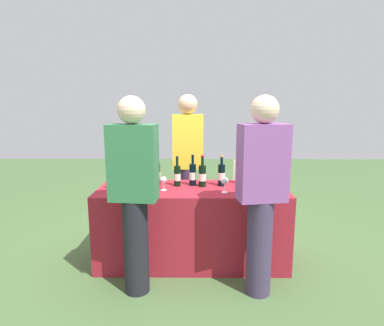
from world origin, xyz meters
TOP-DOWN VIEW (x-y plane):
  - ground_plane at (0.00, 0.00)m, footprint 12.00×12.00m
  - tasting_table at (0.00, 0.00)m, footprint 1.83×0.69m
  - wine_bottle_0 at (-0.52, 0.07)m, footprint 0.08×0.08m
  - wine_bottle_1 at (-0.35, 0.10)m, footprint 0.07×0.07m
  - wine_bottle_2 at (-0.15, 0.09)m, footprint 0.07×0.07m
  - wine_bottle_3 at (0.01, 0.11)m, footprint 0.07×0.07m
  - wine_bottle_4 at (0.10, 0.07)m, footprint 0.07×0.07m
  - wine_bottle_5 at (0.30, 0.09)m, footprint 0.07×0.07m
  - wine_bottle_6 at (0.51, 0.17)m, footprint 0.07×0.07m
  - wine_glass_0 at (-0.63, -0.11)m, footprint 0.07×0.07m
  - wine_glass_1 at (-0.38, -0.17)m, footprint 0.08×0.08m
  - wine_glass_2 at (-0.27, -0.08)m, footprint 0.06×0.06m
  - wine_glass_3 at (0.30, -0.16)m, footprint 0.07×0.07m
  - wine_glass_4 at (0.63, -0.18)m, footprint 0.06×0.06m
  - ice_bucket at (-0.70, -0.03)m, footprint 0.19×0.19m
  - server_pouring at (-0.05, 0.64)m, footprint 0.35×0.22m
  - guest_0 at (-0.46, -0.55)m, footprint 0.40×0.25m
  - guest_1 at (0.56, -0.57)m, footprint 0.40×0.26m
  - menu_board at (0.77, 0.88)m, footprint 0.51×0.15m

SIDE VIEW (x-z plane):
  - ground_plane at x=0.00m, z-range 0.00..0.00m
  - tasting_table at x=0.00m, z-range 0.00..0.76m
  - menu_board at x=0.77m, z-range 0.00..0.87m
  - ice_bucket at x=-0.70m, z-range 0.76..0.92m
  - wine_glass_2 at x=-0.27m, z-range 0.79..0.92m
  - wine_glass_4 at x=0.63m, z-range 0.79..0.92m
  - wine_glass_1 at x=-0.38m, z-range 0.79..0.93m
  - wine_bottle_2 at x=-0.15m, z-range 0.71..1.02m
  - wine_glass_3 at x=0.30m, z-range 0.79..0.94m
  - wine_glass_0 at x=-0.63m, z-range 0.79..0.94m
  - wine_bottle_4 at x=0.10m, z-range 0.71..1.03m
  - wine_bottle_5 at x=0.30m, z-range 0.72..1.03m
  - wine_bottle_0 at x=-0.52m, z-range 0.72..1.03m
  - wine_bottle_3 at x=0.01m, z-range 0.72..1.03m
  - wine_bottle_1 at x=-0.35m, z-range 0.71..1.04m
  - wine_bottle_6 at x=0.51m, z-range 0.71..1.05m
  - guest_0 at x=-0.46m, z-range 0.08..1.71m
  - guest_1 at x=0.56m, z-range 0.08..1.72m
  - server_pouring at x=-0.05m, z-range 0.09..1.77m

